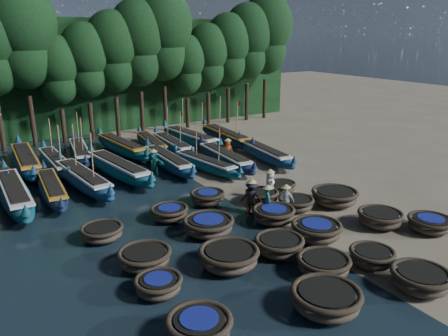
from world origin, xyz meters
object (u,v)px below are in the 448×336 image
coracle_22 (208,197)px  long_boat_10 (26,161)px  coracle_21 (169,213)px  coracle_14 (380,218)px  fisherman_4 (285,199)px  coracle_3 (420,279)px  fisherman_1 (267,200)px  coracle_12 (279,245)px  long_boat_2 (52,189)px  coracle_9 (430,223)px  coracle_20 (102,232)px  long_boat_6 (205,164)px  coracle_5 (199,327)px  fisherman_2 (251,196)px  long_boat_7 (225,158)px  coracle_10 (158,285)px  fisherman_5 (154,163)px  coracle_13 (316,230)px  coracle_23 (262,196)px  coracle_16 (208,225)px  fisherman_0 (270,184)px  coracle_6 (326,299)px  long_boat_8 (264,153)px  coracle_7 (324,265)px  long_boat_12 (80,152)px  coracle_17 (274,214)px  long_boat_1 (14,194)px  coracle_8 (372,257)px  coracle_15 (145,258)px  long_boat_14 (151,143)px  long_boat_4 (118,168)px  long_boat_3 (83,179)px  coracle_18 (296,203)px  long_boat_13 (122,146)px  fisherman_6 (228,149)px  long_boat_15 (173,145)px  coracle_11 (229,257)px  long_boat_5 (168,161)px  coracle_24 (281,187)px  coracle_19 (335,196)px

coracle_22 → long_boat_10: long_boat_10 is taller
coracle_21 → coracle_14: bearing=-36.1°
fisherman_4 → coracle_3: bearing=-41.3°
fisherman_1 → coracle_12: bearing=170.4°
long_boat_2 → coracle_9: bearing=-41.0°
coracle_20 → long_boat_6: (8.88, 6.28, 0.11)m
coracle_5 → fisherman_2: (7.02, 7.19, 0.40)m
fisherman_2 → long_boat_7: bearing=-9.0°
long_boat_2 → long_boat_6: long_boat_6 is taller
coracle_10 → fisherman_5: fisherman_5 is taller
coracle_13 → coracle_23: coracle_13 is taller
coracle_16 → fisherman_0: fisherman_0 is taller
coracle_6 → long_boat_8: long_boat_8 is taller
coracle_7 → long_boat_10: long_boat_10 is taller
coracle_10 → long_boat_8: long_boat_8 is taller
long_boat_12 → fisherman_1: long_boat_12 is taller
coracle_3 → coracle_17: 7.33m
fisherman_4 → coracle_7: bearing=-64.3°
long_boat_1 → fisherman_1: size_ratio=4.93×
coracle_17 → long_boat_2: 12.46m
long_boat_8 → coracle_7: bearing=-112.2°
coracle_8 → long_boat_7: long_boat_7 is taller
coracle_21 → coracle_15: bearing=-127.8°
coracle_8 → fisherman_0: 7.94m
coracle_12 → long_boat_14: (2.24, 18.51, 0.07)m
coracle_20 → long_boat_1: 7.17m
long_boat_4 → coracle_3: bearing=-82.1°
coracle_22 → long_boat_7: size_ratio=0.26×
coracle_9 → long_boat_12: 23.30m
long_boat_3 → fisherman_2: size_ratio=4.70×
coracle_7 → coracle_18: 6.28m
coracle_23 → long_boat_13: (-2.93, 13.68, 0.15)m
long_boat_4 → fisherman_6: fisherman_6 is taller
long_boat_14 → fisherman_6: (3.52, -5.64, 0.32)m
coracle_23 → long_boat_8: 8.30m
coracle_12 → long_boat_4: long_boat_4 is taller
fisherman_2 → long_boat_6: bearing=2.8°
coracle_23 → fisherman_5: 8.06m
long_boat_2 → coracle_12: bearing=-57.2°
coracle_13 → long_boat_10: size_ratio=0.27×
coracle_23 → long_boat_15: bearing=87.1°
coracle_11 → coracle_20: bearing=124.7°
coracle_13 → coracle_15: bearing=166.1°
coracle_23 → long_boat_10: bearing=126.2°
coracle_14 → long_boat_5: 14.42m
coracle_24 → coracle_19: bearing=-66.9°
coracle_8 → coracle_12: (-2.50, 2.66, 0.03)m
coracle_22 → fisherman_0: fisherman_0 is taller
long_boat_3 → long_boat_13: bearing=48.0°
long_boat_5 → fisherman_2: bearing=-85.3°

